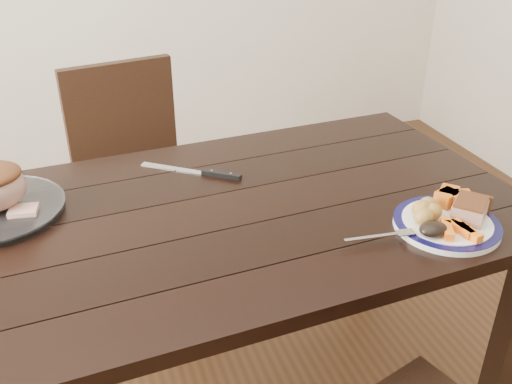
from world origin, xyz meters
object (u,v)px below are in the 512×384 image
object	(u,v)px
dining_table	(226,239)
pork_slice	(470,210)
dinner_plate	(446,225)
fork	(385,236)
carving_knife	(209,173)
chair_far	(136,174)

from	to	relation	value
dining_table	pork_slice	world-z (taller)	pork_slice
dinner_plate	fork	xyz separation A→B (m)	(-0.18, -0.01, 0.01)
dinner_plate	fork	bearing A→B (deg)	-176.40
pork_slice	fork	xyz separation A→B (m)	(-0.24, -0.01, -0.02)
dining_table	carving_knife	world-z (taller)	carving_knife
chair_far	carving_knife	size ratio (longest dim) A/B	3.49
chair_far	pork_slice	bearing A→B (deg)	114.80
dining_table	fork	distance (m)	0.43
pork_slice	carving_knife	bearing A→B (deg)	139.05
dinner_plate	dining_table	bearing A→B (deg)	152.65
dining_table	chair_far	world-z (taller)	chair_far
chair_far	dinner_plate	xyz separation A→B (m)	(0.65, -1.00, 0.23)
dining_table	fork	bearing A→B (deg)	-40.29
dinner_plate	carving_knife	distance (m)	0.68
chair_far	fork	bearing A→B (deg)	104.44
dining_table	chair_far	bearing A→B (deg)	101.51
chair_far	fork	xyz separation A→B (m)	(0.47, -1.01, 0.25)
dining_table	carving_knife	size ratio (longest dim) A/B	6.21
carving_knife	dining_table	bearing A→B (deg)	-55.47
pork_slice	fork	distance (m)	0.24
dining_table	pork_slice	distance (m)	0.63
pork_slice	carving_knife	size ratio (longest dim) A/B	0.36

